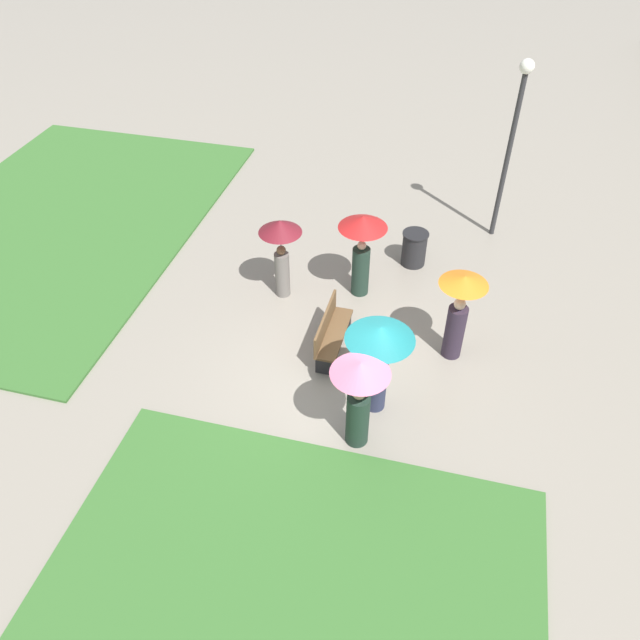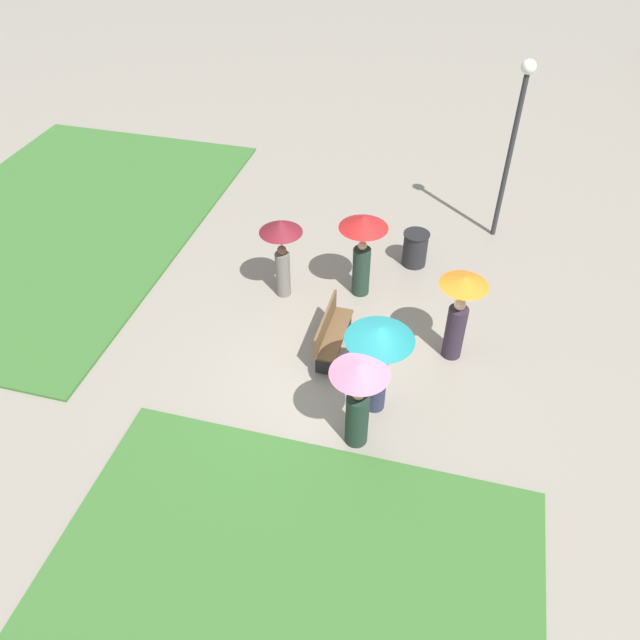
% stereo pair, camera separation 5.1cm
% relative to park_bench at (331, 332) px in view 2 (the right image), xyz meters
% --- Properties ---
extents(ground_plane, '(90.00, 90.00, 0.00)m').
position_rel_park_bench_xyz_m(ground_plane, '(-0.75, -0.46, -0.46)').
color(ground_plane, gray).
extents(lawn_patch_far, '(10.65, 7.00, 0.06)m').
position_rel_park_bench_xyz_m(lawn_patch_far, '(2.69, 7.87, -0.43)').
color(lawn_patch_far, '#386B2D').
rests_on(lawn_patch_far, ground_plane).
extents(park_bench, '(1.58, 0.43, 0.90)m').
position_rel_park_bench_xyz_m(park_bench, '(0.00, 0.00, 0.00)').
color(park_bench, brown).
rests_on(park_bench, ground_plane).
extents(lamp_post, '(0.32, 0.32, 4.30)m').
position_rel_park_bench_xyz_m(lamp_post, '(5.11, -2.95, 2.31)').
color(lamp_post, '#2D2D30').
rests_on(lamp_post, ground_plane).
extents(trash_bin, '(0.61, 0.61, 0.84)m').
position_rel_park_bench_xyz_m(trash_bin, '(3.34, -1.19, -0.04)').
color(trash_bin, '#232326').
rests_on(trash_bin, ground_plane).
extents(crowd_person_red, '(1.04, 1.04, 1.96)m').
position_rel_park_bench_xyz_m(crowd_person_red, '(1.95, -0.19, 0.90)').
color(crowd_person_red, '#1E3328').
rests_on(crowd_person_red, ground_plane).
extents(crowd_person_pink, '(0.98, 0.98, 1.88)m').
position_rel_park_bench_xyz_m(crowd_person_pink, '(-2.10, -0.98, 0.77)').
color(crowd_person_pink, '#1E3328').
rests_on(crowd_person_pink, ground_plane).
extents(crowd_person_maroon, '(0.91, 0.91, 1.90)m').
position_rel_park_bench_xyz_m(crowd_person_maroon, '(1.46, 1.44, 0.90)').
color(crowd_person_maroon, slate).
rests_on(crowd_person_maroon, ground_plane).
extents(crowd_person_orange, '(0.92, 0.92, 1.94)m').
position_rel_park_bench_xyz_m(crowd_person_orange, '(0.46, -2.36, 0.73)').
color(crowd_person_orange, '#2D2333').
rests_on(crowd_person_orange, ground_plane).
extents(crowd_person_teal, '(1.19, 1.19, 1.93)m').
position_rel_park_bench_xyz_m(crowd_person_teal, '(-1.26, -1.13, 0.97)').
color(crowd_person_teal, '#282D47').
rests_on(crowd_person_teal, ground_plane).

